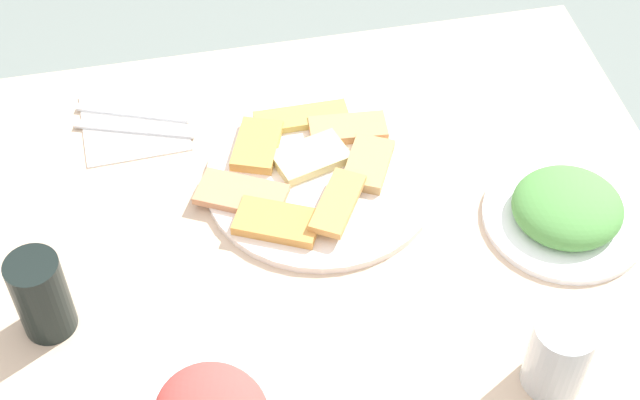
% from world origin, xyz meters
% --- Properties ---
extents(dining_table, '(1.02, 0.83, 0.75)m').
position_xyz_m(dining_table, '(0.00, 0.00, 0.66)').
color(dining_table, beige).
rests_on(dining_table, ground_plane).
extents(pide_platter, '(0.35, 0.33, 0.04)m').
position_xyz_m(pide_platter, '(-0.02, -0.10, 0.76)').
color(pide_platter, white).
rests_on(pide_platter, dining_table).
extents(salad_plate_greens, '(0.23, 0.23, 0.06)m').
position_xyz_m(salad_plate_greens, '(-0.34, 0.04, 0.77)').
color(salad_plate_greens, white).
rests_on(salad_plate_greens, dining_table).
extents(soda_can, '(0.07, 0.07, 0.12)m').
position_xyz_m(soda_can, '(0.36, 0.07, 0.81)').
color(soda_can, black).
rests_on(soda_can, dining_table).
extents(drinking_glass, '(0.07, 0.07, 0.11)m').
position_xyz_m(drinking_glass, '(-0.23, 0.27, 0.81)').
color(drinking_glass, silver).
rests_on(drinking_glass, dining_table).
extents(paper_napkin, '(0.16, 0.16, 0.00)m').
position_xyz_m(paper_napkin, '(0.23, -0.27, 0.75)').
color(paper_napkin, white).
rests_on(paper_napkin, dining_table).
extents(fork, '(0.17, 0.07, 0.00)m').
position_xyz_m(fork, '(0.23, -0.29, 0.76)').
color(fork, silver).
rests_on(fork, paper_napkin).
extents(spoon, '(0.18, 0.07, 0.00)m').
position_xyz_m(spoon, '(0.23, -0.25, 0.76)').
color(spoon, silver).
rests_on(spoon, paper_napkin).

